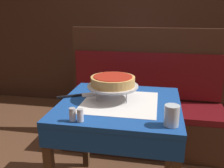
{
  "coord_description": "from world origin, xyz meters",
  "views": [
    {
      "loc": [
        0.24,
        -1.54,
        1.37
      ],
      "look_at": [
        -0.06,
        0.01,
        0.9
      ],
      "focal_mm": 40.0,
      "sensor_mm": 36.0,
      "label": 1
    }
  ],
  "objects_px": {
    "dining_table_front": "(120,116)",
    "salt_shaker": "(72,115)",
    "deep_dish_pizza": "(113,81)",
    "dining_table_rear": "(136,68)",
    "pizza_pan_stand": "(113,87)",
    "pizza_server": "(77,96)",
    "pepper_shaker": "(80,115)",
    "water_glass_near": "(172,116)",
    "booth_bench": "(144,114)",
    "condiment_caddy": "(138,56)"
  },
  "relations": [
    {
      "from": "pepper_shaker",
      "to": "condiment_caddy",
      "type": "relative_size",
      "value": 0.41
    },
    {
      "from": "dining_table_rear",
      "to": "water_glass_near",
      "type": "bearing_deg",
      "value": -79.02
    },
    {
      "from": "dining_table_front",
      "to": "pizza_server",
      "type": "distance_m",
      "value": 0.34
    },
    {
      "from": "pizza_pan_stand",
      "to": "condiment_caddy",
      "type": "bearing_deg",
      "value": 88.41
    },
    {
      "from": "dining_table_rear",
      "to": "pepper_shaker",
      "type": "height_order",
      "value": "pepper_shaker"
    },
    {
      "from": "booth_bench",
      "to": "dining_table_front",
      "type": "bearing_deg",
      "value": -97.69
    },
    {
      "from": "booth_bench",
      "to": "salt_shaker",
      "type": "xyz_separation_m",
      "value": [
        -0.32,
        -1.2,
        0.48
      ]
    },
    {
      "from": "pizza_pan_stand",
      "to": "salt_shaker",
      "type": "relative_size",
      "value": 4.6
    },
    {
      "from": "deep_dish_pizza",
      "to": "salt_shaker",
      "type": "distance_m",
      "value": 0.42
    },
    {
      "from": "pizza_server",
      "to": "water_glass_near",
      "type": "height_order",
      "value": "water_glass_near"
    },
    {
      "from": "booth_bench",
      "to": "pepper_shaker",
      "type": "xyz_separation_m",
      "value": [
        -0.28,
        -1.2,
        0.48
      ]
    },
    {
      "from": "deep_dish_pizza",
      "to": "pizza_server",
      "type": "relative_size",
      "value": 1.15
    },
    {
      "from": "deep_dish_pizza",
      "to": "pepper_shaker",
      "type": "relative_size",
      "value": 4.1
    },
    {
      "from": "deep_dish_pizza",
      "to": "salt_shaker",
      "type": "height_order",
      "value": "deep_dish_pizza"
    },
    {
      "from": "deep_dish_pizza",
      "to": "pepper_shaker",
      "type": "distance_m",
      "value": 0.41
    },
    {
      "from": "pepper_shaker",
      "to": "condiment_caddy",
      "type": "bearing_deg",
      "value": 85.35
    },
    {
      "from": "deep_dish_pizza",
      "to": "pizza_pan_stand",
      "type": "bearing_deg",
      "value": 0.0
    },
    {
      "from": "dining_table_front",
      "to": "deep_dish_pizza",
      "type": "height_order",
      "value": "deep_dish_pizza"
    },
    {
      "from": "water_glass_near",
      "to": "condiment_caddy",
      "type": "height_order",
      "value": "condiment_caddy"
    },
    {
      "from": "pizza_pan_stand",
      "to": "condiment_caddy",
      "type": "distance_m",
      "value": 1.45
    },
    {
      "from": "dining_table_front",
      "to": "pizza_pan_stand",
      "type": "distance_m",
      "value": 0.2
    },
    {
      "from": "condiment_caddy",
      "to": "salt_shaker",
      "type": "bearing_deg",
      "value": -96.03
    },
    {
      "from": "condiment_caddy",
      "to": "dining_table_front",
      "type": "bearing_deg",
      "value": -89.4
    },
    {
      "from": "deep_dish_pizza",
      "to": "dining_table_rear",
      "type": "bearing_deg",
      "value": 89.35
    },
    {
      "from": "pizza_pan_stand",
      "to": "condiment_caddy",
      "type": "xyz_separation_m",
      "value": [
        0.04,
        1.45,
        -0.04
      ]
    },
    {
      "from": "pizza_server",
      "to": "dining_table_front",
      "type": "bearing_deg",
      "value": -10.43
    },
    {
      "from": "dining_table_front",
      "to": "salt_shaker",
      "type": "xyz_separation_m",
      "value": [
        -0.21,
        -0.34,
        0.14
      ]
    },
    {
      "from": "salt_shaker",
      "to": "pepper_shaker",
      "type": "bearing_deg",
      "value": 0.0
    },
    {
      "from": "dining_table_rear",
      "to": "pepper_shaker",
      "type": "bearing_deg",
      "value": -93.77
    },
    {
      "from": "pepper_shaker",
      "to": "salt_shaker",
      "type": "bearing_deg",
      "value": -180.0
    },
    {
      "from": "pizza_pan_stand",
      "to": "deep_dish_pizza",
      "type": "relative_size",
      "value": 1.16
    },
    {
      "from": "salt_shaker",
      "to": "pizza_pan_stand",
      "type": "bearing_deg",
      "value": 68.24
    },
    {
      "from": "salt_shaker",
      "to": "pepper_shaker",
      "type": "height_order",
      "value": "salt_shaker"
    },
    {
      "from": "water_glass_near",
      "to": "salt_shaker",
      "type": "relative_size",
      "value": 1.51
    },
    {
      "from": "water_glass_near",
      "to": "dining_table_front",
      "type": "bearing_deg",
      "value": 137.35
    },
    {
      "from": "water_glass_near",
      "to": "condiment_caddy",
      "type": "bearing_deg",
      "value": 100.73
    },
    {
      "from": "water_glass_near",
      "to": "pepper_shaker",
      "type": "distance_m",
      "value": 0.49
    },
    {
      "from": "booth_bench",
      "to": "water_glass_near",
      "type": "xyz_separation_m",
      "value": [
        0.21,
        -1.16,
        0.5
      ]
    },
    {
      "from": "booth_bench",
      "to": "pizza_pan_stand",
      "type": "distance_m",
      "value": 0.99
    },
    {
      "from": "booth_bench",
      "to": "pepper_shaker",
      "type": "height_order",
      "value": "booth_bench"
    },
    {
      "from": "deep_dish_pizza",
      "to": "salt_shaker",
      "type": "relative_size",
      "value": 3.98
    },
    {
      "from": "pizza_server",
      "to": "pepper_shaker",
      "type": "distance_m",
      "value": 0.43
    },
    {
      "from": "deep_dish_pizza",
      "to": "condiment_caddy",
      "type": "relative_size",
      "value": 1.69
    },
    {
      "from": "dining_table_rear",
      "to": "pizza_pan_stand",
      "type": "distance_m",
      "value": 1.54
    },
    {
      "from": "dining_table_rear",
      "to": "salt_shaker",
      "type": "bearing_deg",
      "value": -95.11
    },
    {
      "from": "dining_table_front",
      "to": "pizza_pan_stand",
      "type": "xyz_separation_m",
      "value": [
        -0.06,
        0.04,
        0.19
      ]
    },
    {
      "from": "dining_table_rear",
      "to": "salt_shaker",
      "type": "distance_m",
      "value": 1.92
    },
    {
      "from": "pizza_pan_stand",
      "to": "pizza_server",
      "type": "xyz_separation_m",
      "value": [
        -0.26,
        0.02,
        -0.09
      ]
    },
    {
      "from": "pizza_pan_stand",
      "to": "deep_dish_pizza",
      "type": "bearing_deg",
      "value": 180.0
    },
    {
      "from": "dining_table_front",
      "to": "pepper_shaker",
      "type": "distance_m",
      "value": 0.4
    }
  ]
}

